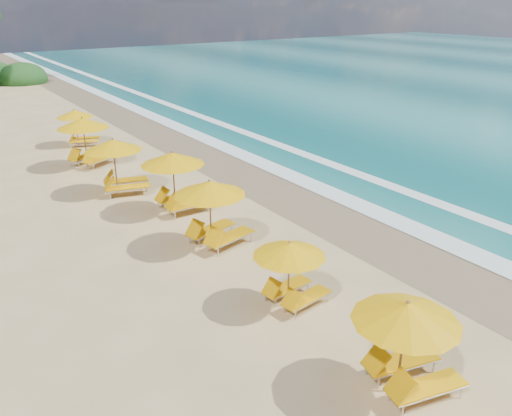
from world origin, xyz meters
TOP-DOWN VIEW (x-y plane):
  - ground at (0.00, 0.00)m, footprint 160.00×160.00m
  - wet_sand at (4.00, 0.00)m, footprint 4.00×160.00m
  - surf_foam at (6.70, 0.00)m, footprint 4.00×160.00m
  - station_2 at (-1.72, -8.54)m, footprint 2.95×2.84m
  - station_3 at (-1.66, -4.31)m, footprint 2.44×2.30m
  - station_4 at (-1.54, 0.34)m, footprint 3.13×3.01m
  - station_5 at (-1.15, 3.98)m, footprint 2.83×2.60m
  - station_6 at (-2.36, 7.49)m, footprint 3.23×3.14m
  - station_7 at (-2.27, 12.34)m, footprint 3.57×3.57m
  - station_8 at (-1.42, 16.80)m, footprint 2.87×2.84m

SIDE VIEW (x-z plane):
  - ground at x=0.00m, z-range 0.00..0.00m
  - wet_sand at x=4.00m, z-range 0.00..0.01m
  - surf_foam at x=6.70m, z-range 0.02..0.03m
  - station_3 at x=-1.66m, z-range 0.13..2.22m
  - station_8 at x=-1.42m, z-range 0.13..2.34m
  - station_2 at x=-1.72m, z-range 0.15..2.55m
  - station_4 at x=-1.54m, z-range 0.15..2.71m
  - station_6 at x=-2.36m, z-range 0.16..2.73m
  - station_5 at x=-1.15m, z-range 0.16..2.80m
  - station_7 at x=-2.27m, z-range 0.16..2.84m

